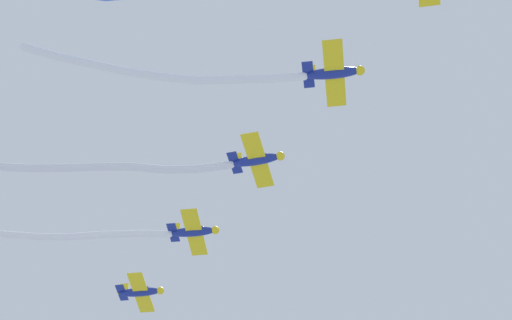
{
  "coord_description": "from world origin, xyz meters",
  "views": [
    {
      "loc": [
        -10.88,
        -27.96,
        4.52
      ],
      "look_at": [
        -14.44,
        24.03,
        58.09
      ],
      "focal_mm": 59.35,
      "sensor_mm": 36.0,
      "label": 1
    }
  ],
  "objects_px": {
    "airplane_right_wing": "(257,160)",
    "airplane_slot": "(194,232)",
    "airplane_trail": "(141,292)",
    "airplane_left_wing": "(334,73)"
  },
  "relations": [
    {
      "from": "airplane_left_wing",
      "to": "airplane_trail",
      "type": "distance_m",
      "value": 35.07
    },
    {
      "from": "airplane_slot",
      "to": "airplane_trail",
      "type": "distance_m",
      "value": 11.69
    },
    {
      "from": "airplane_left_wing",
      "to": "airplane_slot",
      "type": "relative_size",
      "value": 1.0
    },
    {
      "from": "airplane_slot",
      "to": "airplane_right_wing",
      "type": "bearing_deg",
      "value": -51.79
    },
    {
      "from": "airplane_right_wing",
      "to": "airplane_trail",
      "type": "distance_m",
      "value": 23.39
    },
    {
      "from": "airplane_left_wing",
      "to": "airplane_right_wing",
      "type": "xyz_separation_m",
      "value": [
        -6.79,
        9.5,
        0.25
      ]
    },
    {
      "from": "airplane_right_wing",
      "to": "airplane_slot",
      "type": "xyz_separation_m",
      "value": [
        -6.79,
        9.52,
        0.25
      ]
    },
    {
      "from": "airplane_right_wing",
      "to": "airplane_slot",
      "type": "bearing_deg",
      "value": 134.38
    },
    {
      "from": "airplane_slot",
      "to": "airplane_trail",
      "type": "bearing_deg",
      "value": 128.24
    },
    {
      "from": "airplane_right_wing",
      "to": "airplane_trail",
      "type": "bearing_deg",
      "value": 134.4
    }
  ]
}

